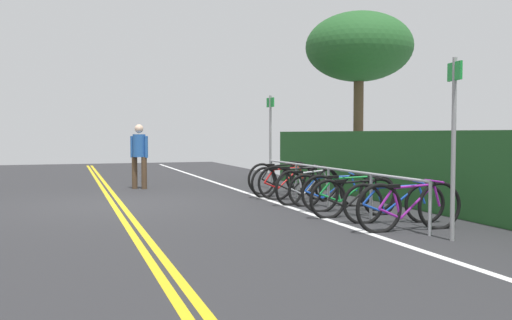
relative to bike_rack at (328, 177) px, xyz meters
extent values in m
cube|color=#2B2B2D|center=(-1.78, -3.82, -0.61)|extent=(31.66, 11.89, 0.05)
cube|color=gold|center=(-1.78, -3.90, -0.58)|extent=(28.49, 0.10, 0.00)
cube|color=gold|center=(-1.78, -3.74, -0.58)|extent=(28.49, 0.10, 0.00)
cube|color=white|center=(-1.78, -0.71, -0.58)|extent=(28.49, 0.12, 0.00)
cylinder|color=#9EA0A5|center=(-3.20, 0.00, -0.21)|extent=(0.05, 0.05, 0.75)
cylinder|color=#9EA0A5|center=(-1.60, 0.00, -0.21)|extent=(0.05, 0.05, 0.75)
cylinder|color=#9EA0A5|center=(0.00, 0.00, -0.21)|extent=(0.05, 0.05, 0.75)
cylinder|color=#9EA0A5|center=(1.60, 0.00, -0.21)|extent=(0.05, 0.05, 0.75)
cylinder|color=#9EA0A5|center=(3.20, 0.00, -0.21)|extent=(0.05, 0.05, 0.75)
cylinder|color=#9EA0A5|center=(0.00, 0.00, 0.16)|extent=(6.39, 0.04, 0.04)
torus|color=black|center=(-2.84, 0.58, -0.24)|extent=(0.20, 0.75, 0.75)
torus|color=black|center=(-2.63, -0.44, -0.24)|extent=(0.20, 0.75, 0.75)
cylinder|color=black|center=(-2.76, 0.20, -0.15)|extent=(0.15, 0.59, 0.51)
cylinder|color=black|center=(-2.75, 0.13, 0.07)|extent=(0.17, 0.70, 0.07)
cylinder|color=black|center=(-2.69, -0.15, -0.17)|extent=(0.07, 0.17, 0.46)
cylinder|color=black|center=(-2.67, -0.26, -0.32)|extent=(0.11, 0.38, 0.19)
cylinder|color=black|center=(-2.66, -0.33, -0.09)|extent=(0.09, 0.26, 0.32)
cylinder|color=black|center=(-2.83, 0.53, -0.07)|extent=(0.06, 0.14, 0.34)
cube|color=black|center=(-2.68, -0.21, 0.09)|extent=(0.12, 0.21, 0.05)
cylinder|color=black|center=(-2.82, 0.48, 0.14)|extent=(0.46, 0.12, 0.03)
torus|color=black|center=(-2.22, 0.44, -0.26)|extent=(0.24, 0.70, 0.71)
torus|color=black|center=(-1.94, -0.62, -0.26)|extent=(0.24, 0.70, 0.71)
cylinder|color=red|center=(-2.12, 0.04, -0.18)|extent=(0.20, 0.61, 0.49)
cylinder|color=red|center=(-2.10, -0.03, 0.03)|extent=(0.23, 0.73, 0.07)
cylinder|color=red|center=(-2.02, -0.32, -0.20)|extent=(0.08, 0.18, 0.44)
cylinder|color=red|center=(-1.99, -0.44, -0.33)|extent=(0.14, 0.39, 0.18)
cylinder|color=red|center=(-1.97, -0.51, -0.12)|extent=(0.10, 0.27, 0.30)
cylinder|color=red|center=(-2.21, 0.38, -0.11)|extent=(0.07, 0.15, 0.32)
cube|color=black|center=(-2.00, -0.39, 0.05)|extent=(0.13, 0.21, 0.05)
cylinder|color=red|center=(-2.20, 0.33, 0.10)|extent=(0.45, 0.15, 0.03)
torus|color=black|center=(-1.19, 0.39, -0.23)|extent=(0.27, 0.75, 0.76)
torus|color=black|center=(-1.46, -0.54, -0.23)|extent=(0.27, 0.75, 0.76)
cylinder|color=black|center=(-1.29, 0.04, -0.15)|extent=(0.19, 0.54, 0.52)
cylinder|color=black|center=(-1.31, -0.02, 0.08)|extent=(0.22, 0.64, 0.07)
cylinder|color=black|center=(-1.38, -0.28, -0.16)|extent=(0.08, 0.16, 0.47)
cylinder|color=black|center=(-1.41, -0.38, -0.31)|extent=(0.13, 0.35, 0.19)
cylinder|color=black|center=(-1.43, -0.44, -0.09)|extent=(0.10, 0.24, 0.32)
cylinder|color=black|center=(-1.20, 0.34, -0.07)|extent=(0.07, 0.14, 0.34)
cube|color=black|center=(-1.40, -0.34, 0.09)|extent=(0.13, 0.21, 0.05)
cylinder|color=black|center=(-1.22, 0.29, 0.15)|extent=(0.45, 0.16, 0.03)
torus|color=black|center=(-0.86, 0.39, -0.25)|extent=(0.29, 0.70, 0.72)
torus|color=black|center=(-0.52, -0.60, -0.25)|extent=(0.29, 0.70, 0.72)
cylinder|color=silver|center=(-0.74, 0.02, -0.17)|extent=(0.23, 0.58, 0.49)
cylinder|color=silver|center=(-0.71, -0.04, 0.05)|extent=(0.26, 0.69, 0.07)
cylinder|color=silver|center=(-0.62, -0.31, -0.19)|extent=(0.09, 0.17, 0.44)
cylinder|color=silver|center=(-0.58, -0.42, -0.33)|extent=(0.16, 0.37, 0.18)
cylinder|color=silver|center=(-0.56, -0.49, -0.11)|extent=(0.12, 0.26, 0.31)
cylinder|color=silver|center=(-0.85, 0.34, -0.10)|extent=(0.08, 0.14, 0.33)
cube|color=black|center=(-0.60, -0.38, 0.06)|extent=(0.14, 0.22, 0.05)
cylinder|color=silver|center=(-0.83, 0.29, 0.11)|extent=(0.44, 0.18, 0.03)
torus|color=black|center=(0.08, 0.56, -0.28)|extent=(0.25, 0.65, 0.66)
torus|color=black|center=(-0.21, -0.40, -0.28)|extent=(0.25, 0.65, 0.66)
cylinder|color=#1947B7|center=(-0.03, 0.20, -0.21)|extent=(0.20, 0.56, 0.45)
cylinder|color=#1947B7|center=(-0.05, 0.14, -0.01)|extent=(0.23, 0.66, 0.07)
cylinder|color=#1947B7|center=(-0.13, -0.12, -0.22)|extent=(0.08, 0.17, 0.40)
cylinder|color=#1947B7|center=(-0.16, -0.23, -0.35)|extent=(0.14, 0.36, 0.17)
cylinder|color=#1947B7|center=(-0.18, -0.29, -0.16)|extent=(0.11, 0.25, 0.28)
cylinder|color=#1947B7|center=(0.06, 0.51, -0.14)|extent=(0.07, 0.14, 0.30)
cube|color=black|center=(-0.15, -0.19, 0.00)|extent=(0.13, 0.21, 0.05)
cylinder|color=#1947B7|center=(0.05, 0.47, 0.05)|extent=(0.45, 0.16, 0.03)
torus|color=black|center=(0.74, 0.63, -0.26)|extent=(0.19, 0.70, 0.70)
torus|color=black|center=(0.54, -0.43, -0.26)|extent=(0.19, 0.70, 0.70)
cylinder|color=#198C38|center=(0.67, 0.23, -0.18)|extent=(0.15, 0.61, 0.48)
cylinder|color=#198C38|center=(0.65, 0.16, 0.03)|extent=(0.17, 0.73, 0.07)
cylinder|color=#198C38|center=(0.60, -0.13, -0.20)|extent=(0.07, 0.18, 0.43)
cylinder|color=#198C38|center=(0.57, -0.24, -0.34)|extent=(0.11, 0.39, 0.18)
cylinder|color=#198C38|center=(0.56, -0.31, -0.13)|extent=(0.08, 0.27, 0.30)
cylinder|color=#198C38|center=(0.73, 0.58, -0.11)|extent=(0.06, 0.15, 0.32)
cube|color=black|center=(0.58, -0.19, 0.04)|extent=(0.12, 0.21, 0.05)
cylinder|color=#198C38|center=(0.72, 0.52, 0.09)|extent=(0.46, 0.11, 0.03)
torus|color=black|center=(1.25, 0.37, -0.27)|extent=(0.08, 0.69, 0.68)
torus|color=black|center=(1.28, -0.63, -0.27)|extent=(0.08, 0.69, 0.68)
cylinder|color=black|center=(1.27, 0.00, -0.19)|extent=(0.05, 0.58, 0.47)
cylinder|color=black|center=(1.27, -0.07, 0.01)|extent=(0.06, 0.68, 0.07)
cylinder|color=black|center=(1.28, -0.35, -0.21)|extent=(0.04, 0.17, 0.42)
cylinder|color=black|center=(1.28, -0.46, -0.34)|extent=(0.05, 0.37, 0.17)
cylinder|color=black|center=(1.28, -0.52, -0.14)|extent=(0.04, 0.25, 0.29)
cylinder|color=black|center=(1.26, 0.32, -0.12)|extent=(0.04, 0.14, 0.31)
cube|color=black|center=(1.28, -0.41, 0.02)|extent=(0.09, 0.20, 0.05)
cylinder|color=black|center=(1.26, 0.27, 0.08)|extent=(0.46, 0.04, 0.03)
torus|color=black|center=(2.19, 0.62, -0.28)|extent=(0.20, 0.66, 0.66)
torus|color=black|center=(1.97, -0.35, -0.28)|extent=(0.20, 0.66, 0.66)
cylinder|color=#1947B7|center=(2.11, 0.26, -0.21)|extent=(0.16, 0.57, 0.45)
cylinder|color=#1947B7|center=(2.09, 0.19, -0.01)|extent=(0.19, 0.67, 0.07)
cylinder|color=#1947B7|center=(2.03, -0.08, -0.22)|extent=(0.07, 0.17, 0.41)
cylinder|color=#1947B7|center=(2.01, -0.18, -0.35)|extent=(0.12, 0.36, 0.17)
cylinder|color=#1947B7|center=(1.99, -0.25, -0.15)|extent=(0.09, 0.25, 0.28)
cylinder|color=#1947B7|center=(2.18, 0.57, -0.14)|extent=(0.07, 0.14, 0.30)
cube|color=black|center=(2.02, -0.14, 0.01)|extent=(0.12, 0.21, 0.05)
cylinder|color=#1947B7|center=(2.17, 0.52, 0.06)|extent=(0.45, 0.13, 0.03)
torus|color=black|center=(2.78, 0.46, -0.25)|extent=(0.07, 0.74, 0.74)
torus|color=black|center=(2.76, -0.54, -0.25)|extent=(0.07, 0.74, 0.74)
cylinder|color=purple|center=(2.77, 0.09, -0.16)|extent=(0.05, 0.58, 0.51)
cylinder|color=purple|center=(2.77, 0.02, 0.06)|extent=(0.05, 0.69, 0.07)
cylinder|color=purple|center=(2.77, -0.26, -0.18)|extent=(0.04, 0.17, 0.45)
cylinder|color=purple|center=(2.77, -0.37, -0.32)|extent=(0.04, 0.37, 0.19)
cylinder|color=purple|center=(2.76, -0.43, -0.10)|extent=(0.04, 0.25, 0.31)
cylinder|color=purple|center=(2.78, 0.41, -0.08)|extent=(0.04, 0.14, 0.34)
cube|color=black|center=(2.77, -0.32, 0.08)|extent=(0.08, 0.20, 0.05)
cylinder|color=purple|center=(2.78, 0.36, 0.13)|extent=(0.46, 0.04, 0.03)
cylinder|color=#4C3826|center=(-4.86, -3.12, -0.18)|extent=(0.14, 0.14, 0.82)
cylinder|color=#4C3826|center=(-4.70, -2.89, -0.18)|extent=(0.14, 0.14, 0.82)
cylinder|color=#2659A5|center=(-4.78, -3.01, 0.52)|extent=(0.32, 0.32, 0.58)
sphere|color=beige|center=(-4.78, -3.01, 0.95)|extent=(0.22, 0.22, 0.22)
cylinder|color=#2659A5|center=(-4.90, -3.17, 0.49)|extent=(0.09, 0.09, 0.55)
cylinder|color=#2659A5|center=(-4.67, -2.84, 0.49)|extent=(0.09, 0.09, 0.55)
cylinder|color=gray|center=(-3.86, 0.22, 0.61)|extent=(0.06, 0.06, 2.39)
cube|color=#198C33|center=(-3.86, 0.22, 1.62)|extent=(0.36, 0.08, 0.24)
cylinder|color=gray|center=(3.60, 0.06, 0.62)|extent=(0.06, 0.06, 2.41)
cube|color=#198C33|center=(3.60, 0.06, 1.64)|extent=(0.36, 0.10, 0.24)
cube|color=#235626|center=(1.50, 2.02, 0.15)|extent=(15.39, 1.26, 1.47)
cylinder|color=brown|center=(-4.44, 3.08, 0.90)|extent=(0.28, 0.28, 2.97)
ellipsoid|color=#235626|center=(-4.44, 3.08, 3.26)|extent=(3.00, 3.00, 1.94)
camera|label=1|loc=(9.78, -4.76, 0.83)|focal=39.60mm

